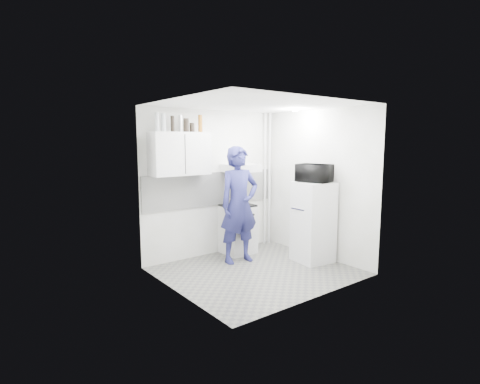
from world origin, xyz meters
TOP-DOWN VIEW (x-y plane):
  - floor at (0.00, 0.00)m, footprint 2.80×2.80m
  - ceiling at (0.00, 0.00)m, footprint 2.80×2.80m
  - wall_back at (0.00, 1.25)m, footprint 2.80×0.00m
  - wall_left at (-1.40, 0.00)m, footprint 0.00×2.60m
  - wall_right at (1.40, 0.00)m, footprint 0.00×2.60m
  - person at (0.08, 0.57)m, footprint 0.77×0.55m
  - stove at (0.37, 1.00)m, footprint 0.55×0.55m
  - fridge at (1.10, -0.18)m, footprint 0.63×0.63m
  - stove_top at (0.37, 1.00)m, footprint 0.52×0.52m
  - saucepan at (0.35, 1.05)m, footprint 0.20×0.20m
  - microwave at (1.10, -0.18)m, footprint 0.62×0.50m
  - bottle_a at (-1.14, 1.07)m, footprint 0.07×0.07m
  - bottle_b at (-1.03, 1.07)m, footprint 0.07×0.07m
  - bottle_c at (-0.87, 1.07)m, footprint 0.06×0.06m
  - bottle_d at (-0.73, 1.07)m, footprint 0.06×0.06m
  - canister_a at (-0.63, 1.07)m, footprint 0.09×0.09m
  - canister_b at (-0.51, 1.07)m, footprint 0.08×0.08m
  - bottle_e at (-0.36, 1.07)m, footprint 0.07×0.07m
  - upper_cabinet at (-0.75, 1.07)m, footprint 1.00×0.35m
  - range_hood at (0.45, 1.00)m, footprint 0.60×0.50m
  - backsplash at (0.00, 1.24)m, footprint 2.74×0.03m
  - pipe_a at (1.30, 1.17)m, footprint 0.05×0.05m
  - pipe_b at (1.18, 1.17)m, footprint 0.04×0.04m
  - ceiling_spot_fixture at (1.00, 0.20)m, footprint 0.10×0.10m

SIDE VIEW (x-z plane):
  - floor at x=0.00m, z-range 0.00..0.00m
  - stove at x=0.37m, z-range 0.00..0.87m
  - fridge at x=1.10m, z-range 0.00..1.37m
  - stove_top at x=0.37m, z-range 0.87..0.91m
  - saucepan at x=0.35m, z-range 0.91..1.02m
  - person at x=0.08m, z-range 0.00..1.97m
  - backsplash at x=0.00m, z-range 0.90..1.50m
  - wall_left at x=-1.40m, z-range 0.00..2.60m
  - wall_right at x=1.40m, z-range 0.00..2.60m
  - pipe_a at x=1.30m, z-range 0.00..2.60m
  - pipe_b at x=1.18m, z-range 0.00..2.60m
  - wall_back at x=0.00m, z-range -0.10..2.70m
  - microwave at x=1.10m, z-range 1.37..1.67m
  - range_hood at x=0.45m, z-range 1.50..1.64m
  - upper_cabinet at x=-0.75m, z-range 1.50..2.20m
  - canister_b at x=-0.51m, z-range 2.20..2.35m
  - canister_a at x=-0.63m, z-range 2.20..2.42m
  - bottle_c at x=-0.87m, z-range 2.20..2.45m
  - bottle_d at x=-0.73m, z-range 2.20..2.47m
  - bottle_b at x=-1.03m, z-range 2.20..2.48m
  - bottle_e at x=-0.36m, z-range 2.20..2.49m
  - bottle_a at x=-1.14m, z-range 2.20..2.49m
  - ceiling_spot_fixture at x=1.00m, z-range 2.56..2.58m
  - ceiling at x=0.00m, z-range 2.60..2.60m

